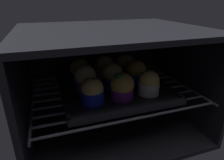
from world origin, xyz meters
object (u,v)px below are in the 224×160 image
(muffin_row0_col2, at_px, (149,83))
(muffin_row1_col0, at_px, (85,79))
(muffin_row1_col2, at_px, (136,72))
(muffin_row2_col2, at_px, (125,65))
(muffin_row2_col1, at_px, (104,67))
(muffin_row0_col0, at_px, (92,92))
(baking_tray, at_px, (112,87))
(muffin_row1_col1, at_px, (112,76))
(muffin_row2_col0, at_px, (80,70))
(muffin_row0_col1, at_px, (122,87))

(muffin_row0_col2, xyz_separation_m, muffin_row1_col0, (-0.19, 0.09, 0.01))
(muffin_row1_col2, bearing_deg, muffin_row0_col2, -89.72)
(muffin_row0_col2, xyz_separation_m, muffin_row2_col2, (-0.00, 0.19, 0.00))
(muffin_row1_col0, relative_size, muffin_row2_col1, 0.99)
(muffin_row1_col0, relative_size, muffin_row1_col2, 1.04)
(muffin_row1_col0, bearing_deg, muffin_row1_col2, 0.85)
(muffin_row0_col0, bearing_deg, muffin_row2_col1, 62.93)
(baking_tray, xyz_separation_m, muffin_row0_col0, (-0.09, -0.09, 0.04))
(muffin_row1_col1, bearing_deg, muffin_row2_col1, 90.04)
(muffin_row1_col1, bearing_deg, muffin_row1_col0, 178.64)
(muffin_row1_col2, bearing_deg, muffin_row2_col0, 154.39)
(muffin_row0_col1, distance_m, muffin_row2_col1, 0.18)
(muffin_row1_col0, distance_m, muffin_row1_col1, 0.09)
(muffin_row0_col1, bearing_deg, muffin_row0_col2, 1.30)
(muffin_row1_col1, bearing_deg, muffin_row0_col1, -91.10)
(baking_tray, bearing_deg, muffin_row0_col2, -45.08)
(muffin_row1_col1, distance_m, muffin_row2_col2, 0.13)
(muffin_row1_col0, bearing_deg, muffin_row1_col1, -1.36)
(muffin_row0_col0, bearing_deg, baking_tray, 45.04)
(muffin_row0_col2, height_order, muffin_row1_col1, muffin_row1_col1)
(muffin_row1_col1, bearing_deg, muffin_row2_col0, 135.09)
(baking_tray, bearing_deg, muffin_row1_col2, 0.75)
(muffin_row1_col1, xyz_separation_m, muffin_row2_col2, (0.09, 0.10, -0.00))
(muffin_row0_col1, bearing_deg, baking_tray, 88.86)
(muffin_row0_col1, xyz_separation_m, muffin_row2_col0, (-0.09, 0.19, 0.00))
(muffin_row2_col2, bearing_deg, muffin_row0_col2, -88.88)
(muffin_row1_col2, bearing_deg, baking_tray, -179.25)
(muffin_row1_col1, xyz_separation_m, muffin_row1_col2, (0.09, 0.01, -0.00))
(muffin_row1_col0, distance_m, muffin_row2_col1, 0.13)
(muffin_row1_col0, bearing_deg, baking_tray, 0.95)
(muffin_row2_col0, bearing_deg, muffin_row1_col2, -25.61)
(muffin_row0_col1, relative_size, muffin_row2_col1, 0.97)
(muffin_row0_col1, height_order, muffin_row1_col1, same)
(muffin_row0_col1, bearing_deg, muffin_row1_col1, 88.90)
(muffin_row0_col2, height_order, muffin_row1_col0, muffin_row1_col0)
(muffin_row0_col0, distance_m, muffin_row0_col2, 0.19)
(muffin_row2_col0, bearing_deg, muffin_row0_col1, -63.35)
(muffin_row2_col0, bearing_deg, muffin_row1_col1, -44.91)
(muffin_row2_col1, distance_m, muffin_row2_col2, 0.09)
(muffin_row0_col2, xyz_separation_m, muffin_row2_col0, (-0.19, 0.19, 0.00))
(muffin_row1_col2, relative_size, muffin_row2_col2, 1.03)
(muffin_row1_col0, relative_size, muffin_row2_col0, 1.04)
(baking_tray, xyz_separation_m, muffin_row2_col1, (-0.00, 0.09, 0.05))
(baking_tray, relative_size, muffin_row1_col2, 4.15)
(muffin_row1_col1, bearing_deg, muffin_row0_col0, -136.10)
(baking_tray, bearing_deg, muffin_row1_col0, -179.05)
(muffin_row0_col1, bearing_deg, muffin_row2_col2, 64.36)
(baking_tray, relative_size, muffin_row1_col0, 4.00)
(muffin_row0_col0, bearing_deg, muffin_row2_col0, 90.82)
(muffin_row0_col1, xyz_separation_m, muffin_row0_col2, (0.10, 0.00, -0.00))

